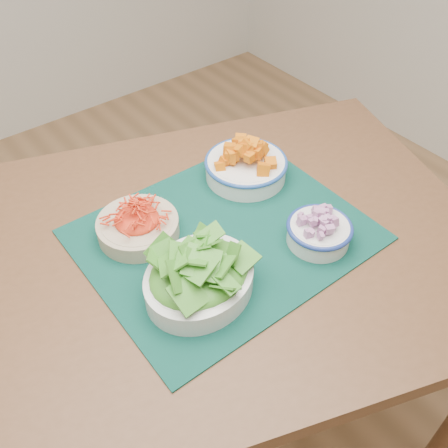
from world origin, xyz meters
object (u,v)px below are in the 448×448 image
lettuce_bowl (199,274)px  squash_bowl (246,161)px  carrot_bowl (138,224)px  table (188,274)px  onion_bowl (319,229)px  placemat (224,235)px

lettuce_bowl → squash_bowl: bearing=22.4°
carrot_bowl → lettuce_bowl: lettuce_bowl is taller
table → lettuce_bowl: lettuce_bowl is taller
table → lettuce_bowl: 0.19m
table → onion_bowl: bearing=-15.6°
carrot_bowl → table: bearing=-56.6°
carrot_bowl → squash_bowl: bearing=2.2°
table → onion_bowl: (0.23, -0.16, 0.13)m
placemat → onion_bowl: 0.20m
carrot_bowl → onion_bowl: size_ratio=1.59×
squash_bowl → carrot_bowl: bearing=-177.8°
squash_bowl → lettuce_bowl: (-0.29, -0.22, 0.00)m
placemat → carrot_bowl: (-0.14, 0.11, 0.03)m
placemat → lettuce_bowl: lettuce_bowl is taller
table → placemat: (0.08, -0.02, 0.09)m
placemat → squash_bowl: squash_bowl is taller
table → carrot_bowl: carrot_bowl is taller
squash_bowl → onion_bowl: squash_bowl is taller
table → onion_bowl: onion_bowl is taller
placemat → onion_bowl: onion_bowl is taller
squash_bowl → onion_bowl: bearing=-94.3°
lettuce_bowl → onion_bowl: size_ratio=1.89×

